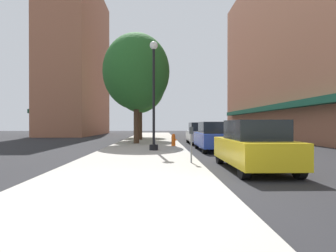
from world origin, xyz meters
TOP-DOWN VIEW (x-y plane):
  - ground_plane at (4.00, 18.00)m, footprint 90.00×90.00m
  - sidewalk_slab at (0.00, 19.00)m, footprint 4.80×50.00m
  - building_right_brick at (14.99, 22.00)m, footprint 6.80×40.00m
  - building_far_background at (-11.01, 37.00)m, footprint 6.80×18.00m
  - lamppost at (0.57, 10.22)m, footprint 0.48×0.48m
  - fire_hydrant at (1.78, 13.27)m, footprint 0.33×0.26m
  - parking_meter_near at (2.05, 5.03)m, footprint 0.14×0.09m
  - tree_near at (-1.30, 27.20)m, footprint 4.39×4.39m
  - tree_mid at (-0.93, 21.27)m, footprint 4.64×4.64m
  - tree_far at (-0.83, 15.97)m, footprint 4.90×4.90m
  - car_yellow at (4.00, 3.96)m, footprint 1.80×4.30m
  - car_blue at (4.00, 11.03)m, footprint 1.80×4.30m
  - car_silver at (4.00, 16.90)m, footprint 1.80×4.30m

SIDE VIEW (x-z plane):
  - ground_plane at x=4.00m, z-range 0.00..0.00m
  - sidewalk_slab at x=0.00m, z-range 0.00..0.12m
  - fire_hydrant at x=1.78m, z-range 0.12..0.91m
  - car_yellow at x=4.00m, z-range -0.02..1.64m
  - car_blue at x=4.00m, z-range -0.02..1.64m
  - car_silver at x=4.00m, z-range -0.02..1.64m
  - parking_meter_near at x=2.05m, z-range 0.29..1.60m
  - lamppost at x=0.57m, z-range 0.25..6.15m
  - tree_mid at x=-0.93m, z-range 1.35..9.18m
  - tree_near at x=-1.30m, z-range 1.44..9.16m
  - tree_far at x=-0.83m, z-range 1.35..9.46m
  - building_right_brick at x=14.99m, z-range -0.02..19.61m
  - building_far_background at x=-11.01m, z-range -0.02..21.29m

